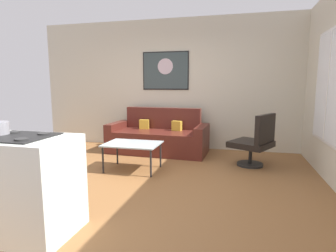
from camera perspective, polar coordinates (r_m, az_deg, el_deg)
ground at (r=4.06m, az=-5.96°, el=-11.86°), size 6.40×6.40×0.04m
back_wall at (r=6.13m, az=1.79°, el=8.60°), size 6.40×0.05×2.80m
couch at (r=5.74m, az=-1.97°, el=-2.48°), size 2.04×0.97×0.90m
coffee_table at (r=4.53m, az=-7.34°, el=-4.01°), size 0.88×0.64×0.45m
armchair at (r=4.92m, az=17.62°, el=-3.07°), size 0.84×0.85×0.91m
wall_painting at (r=6.16m, az=-0.53°, el=11.36°), size 1.03×0.03×0.83m
window at (r=4.63m, az=30.25°, el=7.11°), size 0.03×1.30×1.65m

